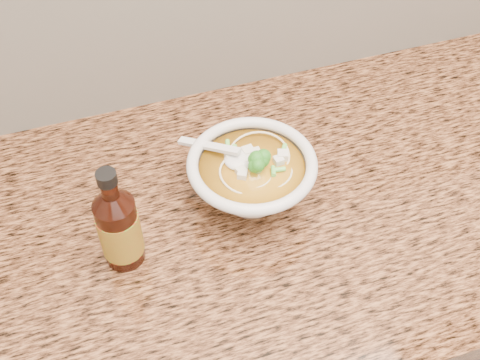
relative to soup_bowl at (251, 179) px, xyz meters
name	(u,v)px	position (x,y,z in m)	size (l,w,h in m)	color
cabinet	(322,315)	(0.18, -0.02, -0.52)	(4.00, 0.65, 0.86)	black
counter_slab	(348,188)	(0.18, -0.02, -0.07)	(4.00, 0.68, 0.04)	#986037
soup_bowl	(251,179)	(0.00, 0.00, 0.00)	(0.21, 0.21, 0.12)	silver
hot_sauce_bottle	(119,228)	(-0.22, -0.05, 0.02)	(0.08, 0.08, 0.19)	#3C1208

